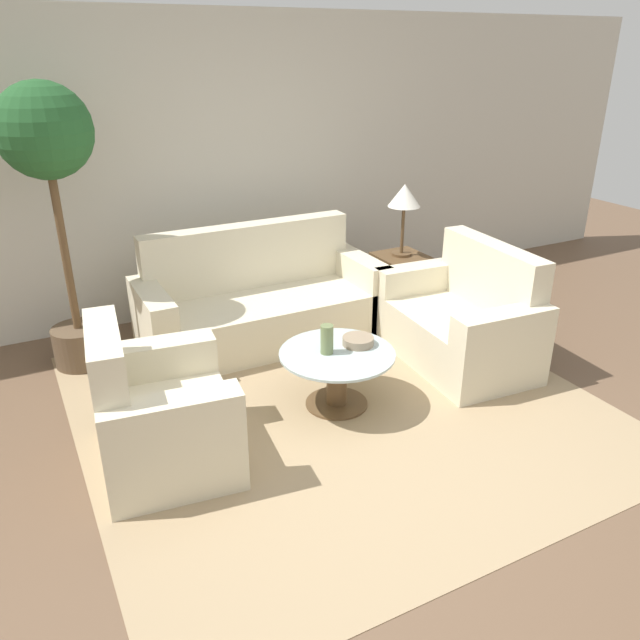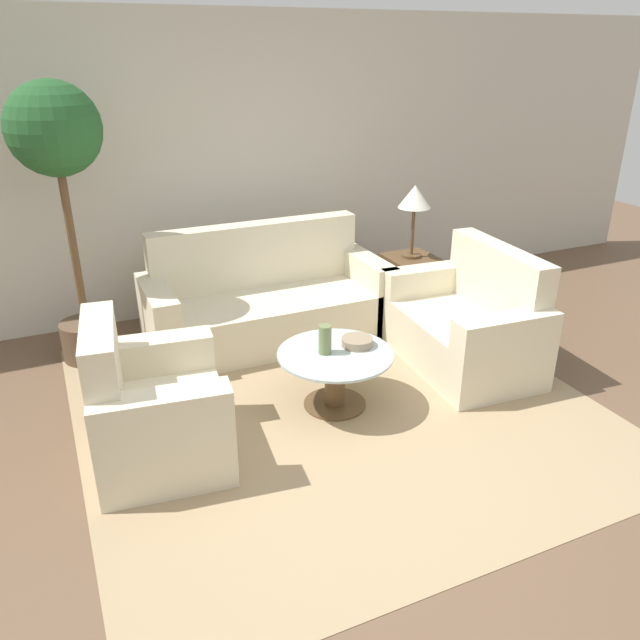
{
  "view_description": "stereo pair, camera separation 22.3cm",
  "coord_description": "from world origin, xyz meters",
  "px_view_note": "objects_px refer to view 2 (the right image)",
  "views": [
    {
      "loc": [
        -1.69,
        -2.49,
        2.31
      ],
      "look_at": [
        0.15,
        1.03,
        0.55
      ],
      "focal_mm": 35.0,
      "sensor_mm": 36.0,
      "label": 1
    },
    {
      "loc": [
        -1.49,
        -2.59,
        2.31
      ],
      "look_at": [
        0.15,
        1.03,
        0.55
      ],
      "focal_mm": 35.0,
      "sensor_mm": 36.0,
      "label": 2
    }
  ],
  "objects_px": {
    "sofa_main": "(266,304)",
    "armchair": "(150,414)",
    "potted_plant": "(60,166)",
    "coffee_table": "(335,372)",
    "loveseat": "(469,327)",
    "table_lamp": "(415,200)",
    "bowl": "(357,342)",
    "vase": "(325,339)"
  },
  "relations": [
    {
      "from": "potted_plant",
      "to": "armchair",
      "type": "bearing_deg",
      "value": -82.09
    },
    {
      "from": "armchair",
      "to": "coffee_table",
      "type": "height_order",
      "value": "armchair"
    },
    {
      "from": "sofa_main",
      "to": "loveseat",
      "type": "relative_size",
      "value": 1.5
    },
    {
      "from": "loveseat",
      "to": "bowl",
      "type": "distance_m",
      "value": 1.07
    },
    {
      "from": "loveseat",
      "to": "vase",
      "type": "height_order",
      "value": "loveseat"
    },
    {
      "from": "sofa_main",
      "to": "potted_plant",
      "type": "distance_m",
      "value": 1.89
    },
    {
      "from": "sofa_main",
      "to": "potted_plant",
      "type": "xyz_separation_m",
      "value": [
        -1.43,
        0.21,
        1.22
      ]
    },
    {
      "from": "coffee_table",
      "to": "vase",
      "type": "relative_size",
      "value": 3.91
    },
    {
      "from": "loveseat",
      "to": "armchair",
      "type": "bearing_deg",
      "value": -80.47
    },
    {
      "from": "loveseat",
      "to": "vase",
      "type": "xyz_separation_m",
      "value": [
        -1.3,
        -0.15,
        0.21
      ]
    },
    {
      "from": "sofa_main",
      "to": "table_lamp",
      "type": "bearing_deg",
      "value": 0.22
    },
    {
      "from": "loveseat",
      "to": "vase",
      "type": "relative_size",
      "value": 6.65
    },
    {
      "from": "armchair",
      "to": "vase",
      "type": "height_order",
      "value": "armchair"
    },
    {
      "from": "loveseat",
      "to": "coffee_table",
      "type": "distance_m",
      "value": 1.25
    },
    {
      "from": "potted_plant",
      "to": "loveseat",
      "type": "bearing_deg",
      "value": -25.68
    },
    {
      "from": "armchair",
      "to": "vase",
      "type": "xyz_separation_m",
      "value": [
        1.19,
        0.1,
        0.21
      ]
    },
    {
      "from": "coffee_table",
      "to": "vase",
      "type": "distance_m",
      "value": 0.25
    },
    {
      "from": "coffee_table",
      "to": "potted_plant",
      "type": "xyz_separation_m",
      "value": [
        -1.47,
        1.47,
        1.25
      ]
    },
    {
      "from": "table_lamp",
      "to": "bowl",
      "type": "bearing_deg",
      "value": -134.17
    },
    {
      "from": "sofa_main",
      "to": "bowl",
      "type": "bearing_deg",
      "value": -79.42
    },
    {
      "from": "potted_plant",
      "to": "coffee_table",
      "type": "bearing_deg",
      "value": -45.03
    },
    {
      "from": "potted_plant",
      "to": "vase",
      "type": "xyz_separation_m",
      "value": [
        1.41,
        -1.45,
        -1.01
      ]
    },
    {
      "from": "loveseat",
      "to": "table_lamp",
      "type": "xyz_separation_m",
      "value": [
        0.15,
        1.1,
        0.75
      ]
    },
    {
      "from": "coffee_table",
      "to": "table_lamp",
      "type": "bearing_deg",
      "value": 42.57
    },
    {
      "from": "loveseat",
      "to": "vase",
      "type": "bearing_deg",
      "value": -79.65
    },
    {
      "from": "bowl",
      "to": "table_lamp",
      "type": "bearing_deg",
      "value": 45.83
    },
    {
      "from": "bowl",
      "to": "potted_plant",
      "type": "bearing_deg",
      "value": 139.07
    },
    {
      "from": "armchair",
      "to": "bowl",
      "type": "height_order",
      "value": "armchair"
    },
    {
      "from": "sofa_main",
      "to": "bowl",
      "type": "xyz_separation_m",
      "value": [
        0.23,
        -1.23,
        0.14
      ]
    },
    {
      "from": "armchair",
      "to": "potted_plant",
      "type": "height_order",
      "value": "potted_plant"
    },
    {
      "from": "sofa_main",
      "to": "armchair",
      "type": "height_order",
      "value": "sofa_main"
    },
    {
      "from": "sofa_main",
      "to": "armchair",
      "type": "xyz_separation_m",
      "value": [
        -1.21,
        -1.33,
        0.0
      ]
    },
    {
      "from": "sofa_main",
      "to": "coffee_table",
      "type": "height_order",
      "value": "sofa_main"
    },
    {
      "from": "armchair",
      "to": "table_lamp",
      "type": "distance_m",
      "value": 3.05
    },
    {
      "from": "armchair",
      "to": "table_lamp",
      "type": "bearing_deg",
      "value": -56.18
    },
    {
      "from": "vase",
      "to": "potted_plant",
      "type": "bearing_deg",
      "value": 134.19
    },
    {
      "from": "sofa_main",
      "to": "potted_plant",
      "type": "relative_size",
      "value": 0.96
    },
    {
      "from": "loveseat",
      "to": "bowl",
      "type": "relative_size",
      "value": 6.2
    },
    {
      "from": "vase",
      "to": "armchair",
      "type": "bearing_deg",
      "value": -175.34
    },
    {
      "from": "loveseat",
      "to": "potted_plant",
      "type": "relative_size",
      "value": 0.64
    },
    {
      "from": "armchair",
      "to": "coffee_table",
      "type": "xyz_separation_m",
      "value": [
        1.26,
        0.07,
        -0.03
      ]
    },
    {
      "from": "table_lamp",
      "to": "vase",
      "type": "height_order",
      "value": "table_lamp"
    }
  ]
}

